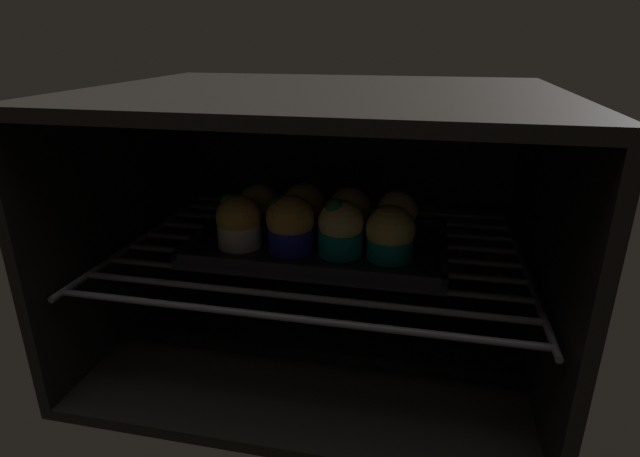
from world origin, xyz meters
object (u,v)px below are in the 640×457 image
object	(u,v)px
muffin_row0_col1	(290,224)
muffin_row1_col1	(304,210)
muffin_row0_col0	(239,222)
muffin_row1_col3	(397,217)
muffin_row1_col2	(350,213)
muffin_row0_col3	(390,234)
muffin_row1_col0	(259,208)
baking_tray	(320,245)
muffin_row0_col2	(341,229)

from	to	relation	value
muffin_row0_col1	muffin_row1_col1	distance (cm)	7.36
muffin_row0_col0	muffin_row1_col3	size ratio (longest dim) A/B	1.03
muffin_row0_col1	muffin_row1_col2	size ratio (longest dim) A/B	1.10
muffin_row0_col3	muffin_row1_col0	size ratio (longest dim) A/B	1.05
muffin_row0_col0	muffin_row1_col1	bearing A→B (deg)	45.16
baking_tray	muffin_row1_col3	world-z (taller)	muffin_row1_col3
muffin_row0_col1	muffin_row1_col2	bearing A→B (deg)	47.48
muffin_row0_col2	muffin_row1_col2	distance (cm)	7.00
muffin_row0_col2	muffin_row1_col3	bearing A→B (deg)	44.93
baking_tray	muffin_row0_col0	distance (cm)	11.55
muffin_row0_col3	muffin_row1_col2	bearing A→B (deg)	131.96
muffin_row1_col3	baking_tray	bearing A→B (deg)	-162.53
muffin_row0_col0	muffin_row0_col2	xyz separation A→B (cm)	(13.72, 0.16, 0.11)
muffin_row0_col0	muffin_row1_col3	bearing A→B (deg)	18.45
muffin_row1_col0	muffin_row1_col2	world-z (taller)	muffin_row1_col2
muffin_row0_col2	muffin_row1_col0	world-z (taller)	muffin_row0_col2
muffin_row1_col0	muffin_row1_col1	world-z (taller)	muffin_row1_col1
muffin_row1_col1	muffin_row1_col2	bearing A→B (deg)	-0.60
muffin_row0_col2	muffin_row0_col3	xyz separation A→B (cm)	(6.34, 0.01, -0.21)
muffin_row0_col3	muffin_row1_col2	world-z (taller)	same
muffin_row0_col3	muffin_row1_col0	world-z (taller)	muffin_row0_col3
muffin_row1_col1	muffin_row0_col2	bearing A→B (deg)	-47.19
muffin_row0_col0	muffin_row1_col1	world-z (taller)	same
muffin_row1_col2	baking_tray	bearing A→B (deg)	-134.81
muffin_row0_col1	muffin_row1_col0	distance (cm)	9.81
muffin_row0_col1	muffin_row1_col2	distance (cm)	9.89
muffin_row1_col0	muffin_row1_col2	bearing A→B (deg)	0.38
muffin_row0_col1	muffin_row1_col2	world-z (taller)	muffin_row0_col1
muffin_row0_col0	muffin_row0_col1	distance (cm)	7.11
baking_tray	muffin_row0_col0	bearing A→B (deg)	-160.60
muffin_row0_col0	baking_tray	bearing A→B (deg)	19.40
muffin_row1_col0	muffin_row1_col2	size ratio (longest dim) A/B	0.96
muffin_row1_col2	muffin_row0_col2	bearing A→B (deg)	-90.54
muffin_row0_col2	muffin_row1_col2	xyz separation A→B (cm)	(0.07, 6.99, -0.28)
muffin_row0_col2	muffin_row1_col1	world-z (taller)	muffin_row0_col2
baking_tray	muffin_row0_col0	size ratio (longest dim) A/B	4.76
muffin_row1_col0	muffin_row1_col3	distance (cm)	19.91
muffin_row1_col1	muffin_row1_col3	bearing A→B (deg)	-1.82
baking_tray	muffin_row0_col1	bearing A→B (deg)	-130.21
muffin_row1_col1	muffin_row1_col2	size ratio (longest dim) A/B	1.03
muffin_row1_col0	muffin_row0_col1	bearing A→B (deg)	-47.30
muffin_row0_col1	muffin_row0_col3	world-z (taller)	muffin_row0_col1
muffin_row1_col1	muffin_row1_col2	distance (cm)	6.61
muffin_row0_col1	muffin_row1_col0	world-z (taller)	muffin_row0_col1
baking_tray	muffin_row1_col1	distance (cm)	6.02
baking_tray	muffin_row0_col2	xyz separation A→B (cm)	(3.44, -3.46, 3.94)
baking_tray	muffin_row1_col0	bearing A→B (deg)	160.69
muffin_row1_col0	muffin_row1_col1	xyz separation A→B (cm)	(6.71, 0.16, 0.22)
baking_tray	muffin_row1_col0	size ratio (longest dim) A/B	5.17
muffin_row0_col1	muffin_row0_col2	world-z (taller)	muffin_row0_col2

